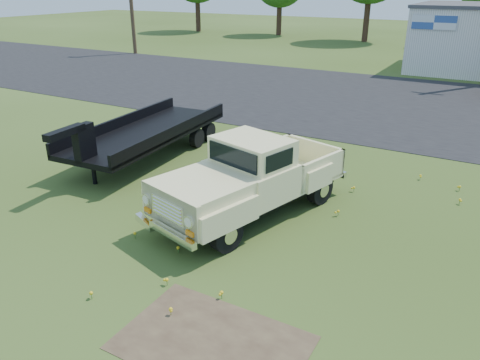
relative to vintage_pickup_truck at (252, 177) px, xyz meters
The scene contains 6 objects.
ground 1.73m from the vintage_pickup_truck, 84.85° to the right, with size 140.00×140.00×0.00m, color #324415.
asphalt_lot 13.64m from the vintage_pickup_truck, 89.47° to the left, with size 90.00×14.00×0.02m, color black.
dirt_patch_a 4.80m from the vintage_pickup_truck, 69.72° to the right, with size 3.00×2.00×0.01m, color #433123.
dirt_patch_b 2.99m from the vintage_pickup_truck, 131.75° to the left, with size 2.20×1.60×0.01m, color #433123.
vintage_pickup_truck is the anchor object (origin of this frame).
flatbed_trailer 5.43m from the vintage_pickup_truck, 157.92° to the left, with size 2.32×6.96×1.90m, color black, non-canonical shape.
Camera 1 is at (4.83, -7.96, 5.41)m, focal length 35.00 mm.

